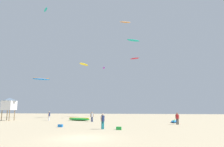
{
  "coord_description": "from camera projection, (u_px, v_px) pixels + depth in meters",
  "views": [
    {
      "loc": [
        4.5,
        -15.79,
        2.37
      ],
      "look_at": [
        0.0,
        17.71,
        8.12
      ],
      "focal_mm": 32.04,
      "sensor_mm": 36.0,
      "label": 1
    }
  ],
  "objects": [
    {
      "name": "kite_aloft_1",
      "position": [
        46.0,
        10.0,
        52.75
      ],
      "size": [
        2.14,
        2.58,
        0.62
      ],
      "color": "#19B29E"
    },
    {
      "name": "kite_grounded_mid",
      "position": [
        174.0,
        121.0,
        31.77
      ],
      "size": [
        1.56,
        3.44,
        0.4
      ],
      "color": "blue",
      "rests_on": "ground"
    },
    {
      "name": "kite_aloft_4",
      "position": [
        125.0,
        22.0,
        52.6
      ],
      "size": [
        2.99,
        1.57,
        0.62
      ],
      "color": "orange"
    },
    {
      "name": "person_foreground",
      "position": [
        103.0,
        120.0,
        22.19
      ],
      "size": [
        0.43,
        0.44,
        1.72
      ],
      "rotation": [
        0.0,
        0.0,
        2.38
      ],
      "color": "teal",
      "rests_on": "ground"
    },
    {
      "name": "ground_plane",
      "position": [
        82.0,
        138.0,
        15.62
      ],
      "size": [
        120.0,
        120.0,
        0.0
      ],
      "primitive_type": "plane",
      "color": "#C6B28C"
    },
    {
      "name": "kite_aloft_3",
      "position": [
        84.0,
        64.0,
        48.97
      ],
      "size": [
        2.05,
        3.62,
        0.45
      ],
      "color": "yellow"
    },
    {
      "name": "kite_aloft_5",
      "position": [
        41.0,
        79.0,
        50.29
      ],
      "size": [
        4.19,
        3.13,
        0.49
      ],
      "color": "blue"
    },
    {
      "name": "kite_aloft_2",
      "position": [
        104.0,
        68.0,
        47.27
      ],
      "size": [
        0.86,
        2.15,
        0.45
      ],
      "color": "purple"
    },
    {
      "name": "lifeguard_tower",
      "position": [
        9.0,
        104.0,
        36.89
      ],
      "size": [
        2.3,
        2.3,
        4.15
      ],
      "color": "#8C704C",
      "rests_on": "ground"
    },
    {
      "name": "cooler_box",
      "position": [
        60.0,
        126.0,
        24.45
      ],
      "size": [
        0.56,
        0.36,
        0.32
      ],
      "primitive_type": "cube",
      "color": "blue",
      "rests_on": "ground"
    },
    {
      "name": "person_right",
      "position": [
        177.0,
        118.0,
        28.14
      ],
      "size": [
        0.54,
        0.37,
        1.64
      ],
      "rotation": [
        0.0,
        0.0,
        1.69
      ],
      "color": "#2D2D33",
      "rests_on": "ground"
    },
    {
      "name": "person_left",
      "position": [
        92.0,
        116.0,
        33.21
      ],
      "size": [
        0.54,
        0.37,
        1.64
      ],
      "rotation": [
        0.0,
        0.0,
        4.87
      ],
      "color": "navy",
      "rests_on": "ground"
    },
    {
      "name": "kite_aloft_6",
      "position": [
        135.0,
        58.0,
        58.65
      ],
      "size": [
        2.99,
        1.96,
        0.34
      ],
      "color": "red"
    },
    {
      "name": "kite_grounded_near",
      "position": [
        79.0,
        119.0,
        36.2
      ],
      "size": [
        4.64,
        2.56,
        0.58
      ],
      "color": "green",
      "rests_on": "ground"
    },
    {
      "name": "gear_bag",
      "position": [
        119.0,
        128.0,
        21.44
      ],
      "size": [
        0.56,
        0.36,
        0.32
      ],
      "primitive_type": "cube",
      "color": "green",
      "rests_on": "ground"
    },
    {
      "name": "kite_aloft_0",
      "position": [
        133.0,
        40.0,
        55.61
      ],
      "size": [
        3.89,
        2.82,
        0.45
      ],
      "color": "#19B29E"
    },
    {
      "name": "person_midground",
      "position": [
        49.0,
        115.0,
        36.65
      ],
      "size": [
        0.37,
        0.54,
        1.65
      ],
      "rotation": [
        0.0,
        0.0,
        6.1
      ],
      "color": "silver",
      "rests_on": "ground"
    }
  ]
}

